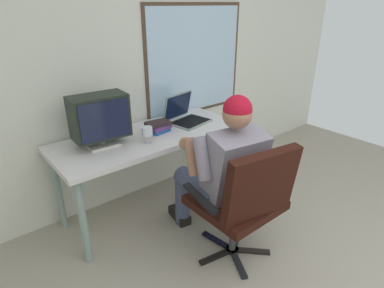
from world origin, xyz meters
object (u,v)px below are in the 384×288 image
at_px(desk, 150,143).
at_px(laptop, 185,114).
at_px(crt_monitor, 100,117).
at_px(wine_glass, 147,132).
at_px(person_seated, 222,169).
at_px(book_stack, 159,127).
at_px(office_chair, 246,198).

xyz_separation_m(desk, laptop, (0.42, 0.07, 0.14)).
xyz_separation_m(crt_monitor, wine_glass, (0.28, -0.19, -0.13)).
bearing_deg(wine_glass, desk, 53.81).
height_order(crt_monitor, wine_glass, crt_monitor).
relative_size(desk, laptop, 4.01).
distance_m(desk, person_seated, 0.70).
xyz_separation_m(crt_monitor, book_stack, (0.48, -0.04, -0.18)).
xyz_separation_m(person_seated, laptop, (0.24, 0.74, 0.16)).
relative_size(desk, crt_monitor, 3.78).
distance_m(desk, laptop, 0.45).
relative_size(person_seated, crt_monitor, 2.88).
relative_size(office_chair, person_seated, 0.77).
height_order(desk, office_chair, office_chair).
bearing_deg(office_chair, laptop, 74.33).
bearing_deg(crt_monitor, person_seated, -51.38).
bearing_deg(office_chair, book_stack, 92.91).
bearing_deg(person_seated, desk, 104.53).
bearing_deg(crt_monitor, desk, -5.05).
relative_size(wine_glass, book_stack, 0.66).
height_order(wine_glass, book_stack, wine_glass).
height_order(crt_monitor, book_stack, crt_monitor).
distance_m(office_chair, laptop, 1.08).
height_order(desk, crt_monitor, crt_monitor).
bearing_deg(book_stack, desk, 175.56).
height_order(desk, person_seated, person_seated).
relative_size(crt_monitor, laptop, 1.06).
height_order(desk, wine_glass, wine_glass).
height_order(office_chair, laptop, laptop).
distance_m(person_seated, crt_monitor, 0.97).
bearing_deg(wine_glass, book_stack, 36.17).
height_order(office_chair, person_seated, person_seated).
relative_size(person_seated, book_stack, 5.81).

